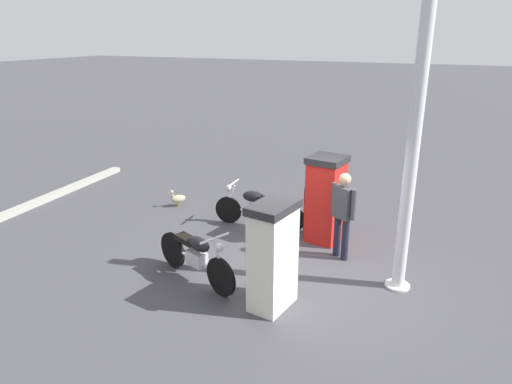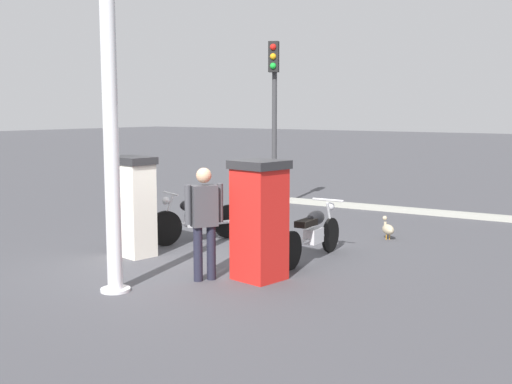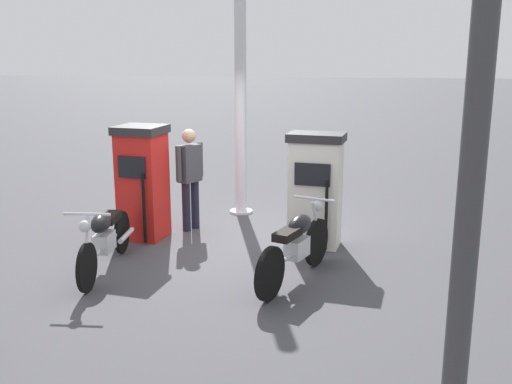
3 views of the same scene
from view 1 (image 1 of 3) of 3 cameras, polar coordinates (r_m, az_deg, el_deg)
name	(u,v)px [view 1 (image 1 of 3)]	position (r m, az deg, el deg)	size (l,w,h in m)	color
ground_plane	(294,267)	(8.31, 4.75, -9.14)	(120.00, 120.00, 0.00)	#424247
fuel_pump_near	(325,199)	(9.06, 8.54, -0.84)	(0.77, 0.76, 1.72)	red
fuel_pump_far	(273,255)	(6.82, 2.06, -7.80)	(0.65, 0.86, 1.66)	silver
motorcycle_near_pump	(257,206)	(9.70, 0.15, -1.79)	(2.00, 0.56, 0.93)	black
motorcycle_far_pump	(196,255)	(7.71, -7.37, -7.72)	(1.84, 0.86, 0.96)	black
attendant_person	(343,211)	(8.37, 10.66, -2.26)	(0.54, 0.36, 1.61)	#1E1E2D
wandering_duck	(178,198)	(11.10, -9.62, -0.78)	(0.35, 0.38, 0.43)	tan
canopy_support_pole	(411,163)	(7.25, 18.58, 3.45)	(0.40, 0.40, 4.34)	silver
road_edge_kerb	(27,206)	(12.12, -26.37, -1.59)	(0.71, 6.72, 0.12)	#9E9E93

